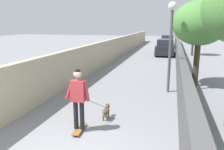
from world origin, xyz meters
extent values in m
plane|color=gray|center=(14.00, 0.00, 0.00)|extent=(80.00, 80.00, 0.00)
cube|color=tan|center=(12.00, 2.66, 0.88)|extent=(48.00, 0.30, 1.77)
cube|color=#4C4C4C|center=(12.00, -2.66, 0.75)|extent=(48.00, 0.30, 1.50)
cylinder|color=#473523|center=(7.50, -3.37, 1.14)|extent=(0.27, 0.27, 2.28)
ellipsoid|color=#4C843D|center=(7.50, -3.37, 3.04)|extent=(2.52, 2.52, 2.09)
cylinder|color=#473523|center=(19.00, -4.05, 1.31)|extent=(0.20, 0.20, 2.63)
ellipsoid|color=#387A33|center=(19.00, -4.05, 3.18)|extent=(1.86, 1.86, 1.75)
cylinder|color=#4C4C51|center=(6.13, -2.11, 1.79)|extent=(0.12, 0.12, 3.57)
sphere|color=silver|center=(6.13, -2.11, 3.72)|extent=(0.36, 0.36, 0.36)
cube|color=brown|center=(1.53, 0.23, 0.07)|extent=(0.81, 0.26, 0.02)
cylinder|color=beige|center=(1.80, 0.32, 0.03)|extent=(0.06, 0.03, 0.06)
cylinder|color=beige|center=(1.81, 0.18, 0.03)|extent=(0.06, 0.03, 0.06)
cylinder|color=beige|center=(1.25, 0.28, 0.03)|extent=(0.06, 0.03, 0.06)
cylinder|color=beige|center=(1.26, 0.14, 0.03)|extent=(0.06, 0.03, 0.06)
cylinder|color=black|center=(1.52, 0.32, 0.49)|extent=(0.14, 0.14, 0.82)
cylinder|color=black|center=(1.54, 0.14, 0.49)|extent=(0.14, 0.14, 0.82)
cube|color=#B23338|center=(1.53, 0.23, 1.20)|extent=(0.25, 0.40, 0.60)
cylinder|color=#B23338|center=(1.51, 0.47, 1.23)|extent=(0.11, 0.29, 0.58)
cylinder|color=#B23338|center=(1.55, -0.01, 1.22)|extent=(0.10, 0.18, 0.59)
sphere|color=beige|center=(1.53, 0.23, 1.68)|extent=(0.22, 0.22, 0.22)
sphere|color=black|center=(1.53, 0.23, 1.72)|extent=(0.19, 0.19, 0.19)
ellipsoid|color=brown|center=(2.52, -0.27, 0.27)|extent=(0.42, 0.25, 0.22)
sphere|color=brown|center=(2.78, -0.25, 0.34)|extent=(0.15, 0.15, 0.15)
cone|color=black|center=(2.78, -0.21, 0.42)|extent=(0.05, 0.05, 0.06)
cone|color=black|center=(2.79, -0.29, 0.42)|extent=(0.05, 0.05, 0.06)
cylinder|color=brown|center=(2.65, -0.20, 0.09)|extent=(0.04, 0.04, 0.18)
cylinder|color=brown|center=(2.65, -0.32, 0.09)|extent=(0.04, 0.04, 0.18)
cylinder|color=brown|center=(2.39, -0.22, 0.09)|extent=(0.04, 0.04, 0.18)
cylinder|color=brown|center=(2.40, -0.34, 0.09)|extent=(0.04, 0.04, 0.18)
cylinder|color=brown|center=(2.27, -0.29, 0.35)|extent=(0.14, 0.04, 0.13)
cylinder|color=black|center=(2.03, -0.02, 0.73)|extent=(1.00, 0.51, 0.66)
cube|color=black|center=(18.66, -1.51, 0.56)|extent=(3.99, 1.70, 0.80)
cube|color=#262B33|center=(18.66, -1.51, 1.24)|extent=(2.08, 1.50, 0.60)
cylinder|color=black|center=(19.90, -0.72, 0.32)|extent=(0.64, 0.22, 0.64)
cylinder|color=black|center=(19.90, -2.30, 0.32)|extent=(0.64, 0.22, 0.64)
cylinder|color=black|center=(17.42, -0.72, 0.32)|extent=(0.64, 0.22, 0.64)
cylinder|color=black|center=(17.42, -2.30, 0.32)|extent=(0.64, 0.22, 0.64)
cube|color=silver|center=(26.77, -1.51, 0.56)|extent=(4.01, 1.70, 0.80)
cube|color=#262B33|center=(26.77, -1.51, 1.24)|extent=(2.09, 1.50, 0.60)
cylinder|color=black|center=(28.01, -0.72, 0.32)|extent=(0.64, 0.22, 0.64)
cylinder|color=black|center=(28.01, -2.30, 0.32)|extent=(0.64, 0.22, 0.64)
cylinder|color=black|center=(25.53, -0.72, 0.32)|extent=(0.64, 0.22, 0.64)
cylinder|color=black|center=(25.53, -2.30, 0.32)|extent=(0.64, 0.22, 0.64)
camera|label=1|loc=(-3.96, -2.21, 3.01)|focal=36.19mm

